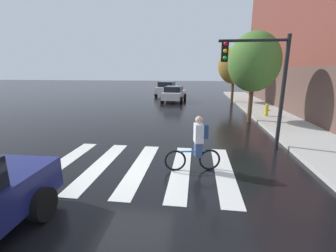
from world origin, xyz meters
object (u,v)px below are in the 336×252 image
sedan_mid (174,94)px  traffic_light_near (261,73)px  cyclist (197,144)px  street_tree_mid (234,66)px  sedan_far (167,88)px  street_tree_near (254,62)px  fire_hydrant (267,110)px

sedan_mid → traffic_light_near: 14.13m
cyclist → street_tree_mid: (3.16, 15.06, 2.54)m
cyclist → traffic_light_near: bearing=46.1°
sedan_far → traffic_light_near: traffic_light_near is taller
street_tree_mid → street_tree_near: bearing=-90.9°
cyclist → fire_hydrant: size_ratio=2.17×
street_tree_mid → cyclist: bearing=-101.8°
sedan_mid → cyclist: bearing=-81.6°
sedan_far → street_tree_near: size_ratio=0.97×
sedan_mid → street_tree_mid: size_ratio=0.88×
cyclist → street_tree_mid: street_tree_mid is taller
sedan_far → street_tree_near: bearing=-64.1°
fire_hydrant → street_tree_mid: 7.39m
sedan_far → traffic_light_near: 19.61m
sedan_far → cyclist: cyclist is taller
sedan_far → street_tree_near: (6.74, -13.85, 2.55)m
sedan_mid → street_tree_mid: 6.07m
fire_hydrant → street_tree_mid: bearing=100.1°
sedan_mid → fire_hydrant: 9.80m
cyclist → fire_hydrant: 9.42m
cyclist → sedan_far: bearing=100.1°
street_tree_near → street_tree_mid: bearing=89.1°
sedan_far → sedan_mid: bearing=-75.2°
traffic_light_near → sedan_far: bearing=107.7°
cyclist → sedan_mid: bearing=98.4°
fire_hydrant → cyclist: bearing=-117.5°
cyclist → fire_hydrant: bearing=62.5°
cyclist → street_tree_mid: size_ratio=0.34×
street_tree_mid → traffic_light_near: bearing=-94.2°
street_tree_near → traffic_light_near: bearing=-99.6°
sedan_mid → street_tree_near: bearing=-57.9°
sedan_far → street_tree_mid: size_ratio=0.98×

